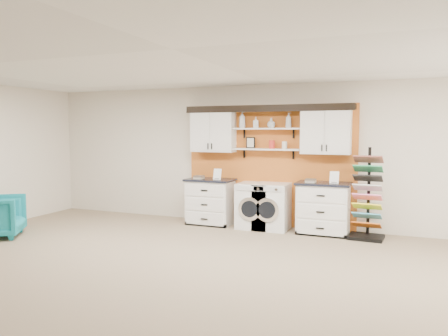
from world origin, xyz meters
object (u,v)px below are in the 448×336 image
at_px(dryer, 272,206).
at_px(base_cabinet_left, 211,201).
at_px(sample_rack, 367,209).
at_px(washer, 255,205).
at_px(base_cabinet_right, 323,208).

bearing_deg(dryer, base_cabinet_left, 179.85).
bearing_deg(sample_rack, washer, -178.19).
bearing_deg(dryer, washer, 180.00).
distance_m(base_cabinet_left, base_cabinet_right, 2.26).
bearing_deg(base_cabinet_left, dryer, -0.15).
distance_m(base_cabinet_right, washer, 1.31).
relative_size(washer, sample_rack, 0.55).
xyz_separation_m(base_cabinet_right, washer, (-1.31, -0.00, -0.03)).
distance_m(base_cabinet_right, sample_rack, 0.78).
height_order(base_cabinet_right, washer, base_cabinet_right).
xyz_separation_m(washer, sample_rack, (2.08, -0.09, 0.08)).
distance_m(base_cabinet_left, washer, 0.95).
distance_m(base_cabinet_left, dryer, 1.29).
height_order(base_cabinet_left, dryer, base_cabinet_left).
height_order(washer, dryer, dryer).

